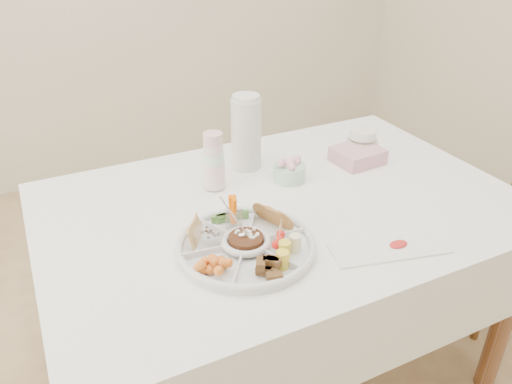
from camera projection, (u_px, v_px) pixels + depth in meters
name	position (u px, v px, depth m)	size (l,w,h in m)	color
floor	(277.00, 366.00, 1.99)	(4.00, 4.00, 0.00)	tan
dining_table	(280.00, 293.00, 1.80)	(1.52, 1.02, 0.76)	white
chair	(508.00, 216.00, 2.06)	(0.40, 0.40, 0.96)	brown
party_tray	(246.00, 244.00, 1.37)	(0.38, 0.38, 0.04)	silver
bean_dip	(246.00, 241.00, 1.37)	(0.10, 0.10, 0.04)	#5D3212
tortillas	(275.00, 217.00, 1.45)	(0.09, 0.09, 0.06)	#B38029
carrot_cucumber	(231.00, 208.00, 1.46)	(0.10, 0.10, 0.09)	#FF6900
pita_raisins	(200.00, 233.00, 1.38)	(0.12, 0.12, 0.06)	#DCB462
cherries	(213.00, 262.00, 1.28)	(0.12, 0.12, 0.05)	gold
granola_chunks	(263.00, 267.00, 1.26)	(0.10, 0.10, 0.05)	#593914
banana_tomato	(293.00, 237.00, 1.34)	(0.11, 0.11, 0.09)	#DEBC5D
cup_stack	(214.00, 161.00, 1.65)	(0.07, 0.07, 0.20)	white
thermos	(246.00, 132.00, 1.77)	(0.11, 0.11, 0.28)	silver
flower_bowl	(289.00, 169.00, 1.73)	(0.11, 0.11, 0.08)	#A1E7C8
napkin_stack	(358.00, 155.00, 1.86)	(0.17, 0.15, 0.06)	#D296A4
plate_stack	(362.00, 143.00, 1.91)	(0.14, 0.14, 0.09)	gold
placemat	(390.00, 249.00, 1.39)	(0.33, 0.11, 0.01)	white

